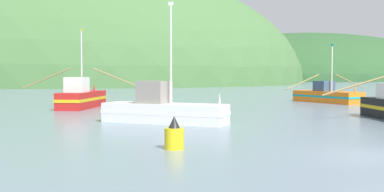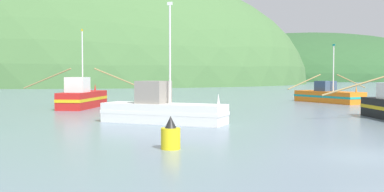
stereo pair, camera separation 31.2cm
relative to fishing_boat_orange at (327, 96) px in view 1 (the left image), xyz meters
The scene contains 7 objects.
ground_plane 34.03m from the fishing_boat_orange, 115.37° to the right, with size 600.00×600.00×0.00m, color slate.
hill_mid_right 117.31m from the fishing_boat_orange, 103.91° to the left, with size 149.96×119.97×77.48m, color #47703D.
hill_far_left 202.37m from the fishing_boat_orange, 64.66° to the left, with size 163.52×130.81×50.08m, color #2D562D.
fishing_boat_orange is the anchor object (origin of this frame).
fishing_boat_red 26.40m from the fishing_boat_orange, behind, with size 11.03×8.12×7.29m.
fishing_boat_white 26.98m from the fishing_boat_orange, 140.27° to the right, with size 7.96×6.44×7.64m.
channel_buoy 35.00m from the fishing_boat_orange, 128.42° to the right, with size 0.81×0.81×1.38m.
Camera 1 is at (-10.32, -15.15, 3.11)m, focal length 42.49 mm.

